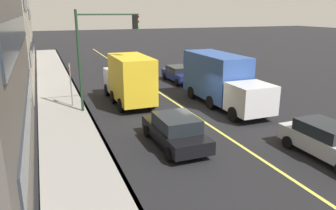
% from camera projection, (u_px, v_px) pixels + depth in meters
% --- Properties ---
extents(ground, '(200.00, 200.00, 0.00)m').
position_uv_depth(ground, '(195.00, 116.00, 20.30)').
color(ground, black).
extents(sidewalk_slab, '(80.00, 3.10, 0.15)m').
position_uv_depth(sidewalk_slab, '(69.00, 130.00, 17.62)').
color(sidewalk_slab, gray).
rests_on(sidewalk_slab, ground).
extents(curb_edge, '(80.00, 0.16, 0.15)m').
position_uv_depth(curb_edge, '(96.00, 127.00, 18.13)').
color(curb_edge, slate).
rests_on(curb_edge, ground).
extents(lane_stripe_center, '(80.00, 0.16, 0.01)m').
position_uv_depth(lane_stripe_center, '(195.00, 116.00, 20.29)').
color(lane_stripe_center, '#D8CC4C').
rests_on(lane_stripe_center, ground).
extents(car_navy, '(4.54, 1.97, 1.41)m').
position_uv_depth(car_navy, '(179.00, 74.00, 29.85)').
color(car_navy, navy).
rests_on(car_navy, ground).
extents(car_silver, '(4.62, 1.91, 1.55)m').
position_uv_depth(car_silver, '(328.00, 141.00, 14.26)').
color(car_silver, '#A8AAB2').
rests_on(car_silver, ground).
extents(car_black, '(4.66, 2.06, 1.54)m').
position_uv_depth(car_black, '(175.00, 130.00, 15.59)').
color(car_black, black).
rests_on(car_black, ground).
extents(truck_blue, '(8.33, 2.52, 3.44)m').
position_uv_depth(truck_blue, '(221.00, 79.00, 22.17)').
color(truck_blue, silver).
rests_on(truck_blue, ground).
extents(truck_yellow, '(6.59, 2.40, 3.41)m').
position_uv_depth(truck_yellow, '(129.00, 79.00, 22.50)').
color(truck_yellow, silver).
rests_on(truck_yellow, ground).
extents(traffic_light_mast, '(0.28, 3.97, 6.40)m').
position_uv_depth(traffic_light_mast, '(101.00, 44.00, 20.13)').
color(traffic_light_mast, '#1E3823').
rests_on(traffic_light_mast, ground).
extents(street_sign_post, '(0.60, 0.08, 3.05)m').
position_uv_depth(street_sign_post, '(71.00, 82.00, 21.43)').
color(street_sign_post, slate).
rests_on(street_sign_post, ground).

